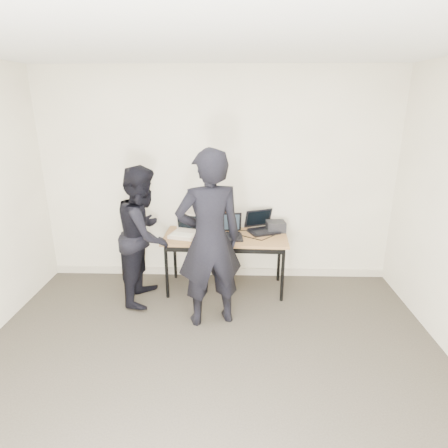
{
  "coord_description": "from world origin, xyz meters",
  "views": [
    {
      "loc": [
        0.21,
        -2.44,
        2.31
      ],
      "look_at": [
        0.1,
        1.6,
        0.95
      ],
      "focal_mm": 30.0,
      "sensor_mm": 36.0,
      "label": 1
    }
  ],
  "objects_px": {
    "equipment_box": "(276,226)",
    "desk": "(225,241)",
    "person_observer": "(144,235)",
    "laptop_center": "(227,232)",
    "laptop_beige": "(184,232)",
    "leather_satchel": "(212,220)",
    "laptop_right": "(262,227)",
    "person_typist": "(210,240)"
  },
  "relations": [
    {
      "from": "equipment_box",
      "to": "person_observer",
      "type": "relative_size",
      "value": 0.14
    },
    {
      "from": "laptop_beige",
      "to": "equipment_box",
      "type": "bearing_deg",
      "value": 25.1
    },
    {
      "from": "laptop_center",
      "to": "person_observer",
      "type": "xyz_separation_m",
      "value": [
        -0.96,
        -0.21,
        0.03
      ]
    },
    {
      "from": "laptop_beige",
      "to": "leather_satchel",
      "type": "distance_m",
      "value": 0.4
    },
    {
      "from": "laptop_beige",
      "to": "equipment_box",
      "type": "distance_m",
      "value": 1.15
    },
    {
      "from": "laptop_center",
      "to": "equipment_box",
      "type": "distance_m",
      "value": 0.64
    },
    {
      "from": "laptop_beige",
      "to": "person_typist",
      "type": "xyz_separation_m",
      "value": [
        0.35,
        -0.71,
        0.17
      ]
    },
    {
      "from": "person_typist",
      "to": "equipment_box",
      "type": "bearing_deg",
      "value": -147.44
    },
    {
      "from": "laptop_right",
      "to": "person_observer",
      "type": "height_order",
      "value": "person_observer"
    },
    {
      "from": "laptop_beige",
      "to": "laptop_center",
      "type": "relative_size",
      "value": 0.99
    },
    {
      "from": "desk",
      "to": "leather_satchel",
      "type": "bearing_deg",
      "value": 130.03
    },
    {
      "from": "laptop_center",
      "to": "person_observer",
      "type": "bearing_deg",
      "value": -172.1
    },
    {
      "from": "desk",
      "to": "person_typist",
      "type": "relative_size",
      "value": 0.81
    },
    {
      "from": "leather_satchel",
      "to": "equipment_box",
      "type": "relative_size",
      "value": 1.6
    },
    {
      "from": "leather_satchel",
      "to": "person_observer",
      "type": "relative_size",
      "value": 0.23
    },
    {
      "from": "equipment_box",
      "to": "person_typist",
      "type": "relative_size",
      "value": 0.12
    },
    {
      "from": "leather_satchel",
      "to": "desk",
      "type": "bearing_deg",
      "value": -53.4
    },
    {
      "from": "equipment_box",
      "to": "desk",
      "type": "bearing_deg",
      "value": -163.07
    },
    {
      "from": "laptop_beige",
      "to": "person_typist",
      "type": "height_order",
      "value": "person_typist"
    },
    {
      "from": "desk",
      "to": "person_observer",
      "type": "bearing_deg",
      "value": -164.77
    },
    {
      "from": "equipment_box",
      "to": "person_typist",
      "type": "xyz_separation_m",
      "value": [
        -0.77,
        -0.91,
        0.15
      ]
    },
    {
      "from": "desk",
      "to": "person_observer",
      "type": "height_order",
      "value": "person_observer"
    },
    {
      "from": "laptop_center",
      "to": "equipment_box",
      "type": "height_order",
      "value": "laptop_center"
    },
    {
      "from": "laptop_center",
      "to": "laptop_right",
      "type": "xyz_separation_m",
      "value": [
        0.43,
        0.21,
        -0.0
      ]
    },
    {
      "from": "laptop_right",
      "to": "leather_satchel",
      "type": "bearing_deg",
      "value": 154.9
    },
    {
      "from": "person_observer",
      "to": "laptop_beige",
      "type": "bearing_deg",
      "value": -59.78
    },
    {
      "from": "laptop_center",
      "to": "person_observer",
      "type": "distance_m",
      "value": 0.98
    },
    {
      "from": "desk",
      "to": "laptop_beige",
      "type": "bearing_deg",
      "value": -178.17
    },
    {
      "from": "laptop_right",
      "to": "laptop_beige",
      "type": "bearing_deg",
      "value": 169.5
    },
    {
      "from": "desk",
      "to": "laptop_center",
      "type": "xyz_separation_m",
      "value": [
        0.02,
        -0.02,
        0.12
      ]
    },
    {
      "from": "leather_satchel",
      "to": "equipment_box",
      "type": "bearing_deg",
      "value": -4.14
    },
    {
      "from": "laptop_center",
      "to": "desk",
      "type": "bearing_deg",
      "value": 140.7
    },
    {
      "from": "leather_satchel",
      "to": "laptop_right",
      "type": "bearing_deg",
      "value": -4.77
    },
    {
      "from": "person_typist",
      "to": "laptop_right",
      "type": "bearing_deg",
      "value": -140.27
    },
    {
      "from": "laptop_center",
      "to": "equipment_box",
      "type": "relative_size",
      "value": 1.68
    },
    {
      "from": "laptop_center",
      "to": "laptop_right",
      "type": "height_order",
      "value": "laptop_center"
    },
    {
      "from": "person_typist",
      "to": "leather_satchel",
      "type": "bearing_deg",
      "value": -104.82
    },
    {
      "from": "person_observer",
      "to": "laptop_center",
      "type": "bearing_deg",
      "value": -74.64
    },
    {
      "from": "laptop_center",
      "to": "laptop_right",
      "type": "distance_m",
      "value": 0.48
    },
    {
      "from": "equipment_box",
      "to": "leather_satchel",
      "type": "bearing_deg",
      "value": 177.48
    },
    {
      "from": "laptop_right",
      "to": "equipment_box",
      "type": "relative_size",
      "value": 2.01
    },
    {
      "from": "equipment_box",
      "to": "person_observer",
      "type": "distance_m",
      "value": 1.62
    }
  ]
}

